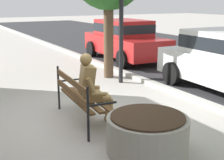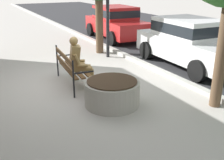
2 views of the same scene
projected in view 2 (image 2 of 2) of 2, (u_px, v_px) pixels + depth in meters
The scene contains 7 objects.
ground_plane at pixel (66, 84), 7.49m from camera, with size 80.00×80.00×0.00m, color #ADA8A0.
curb_stone at pixel (152, 67), 8.72m from camera, with size 60.00×0.20×0.12m, color #B2AFA8.
park_bench at pixel (70, 66), 7.23m from camera, with size 1.83×0.66×0.95m.
bronze_statue_seated at pixel (81, 63), 7.07m from camera, with size 0.76×0.80×1.37m.
concrete_planter at pixel (112, 93), 6.15m from camera, with size 1.27×1.27×0.59m.
parked_car_red at pixel (116, 21), 13.19m from camera, with size 4.16×2.03×1.56m.
parked_car_white at pixel (190, 41), 8.90m from camera, with size 4.16×2.03×1.56m.
Camera 2 is at (6.79, -2.10, 2.69)m, focal length 43.07 mm.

